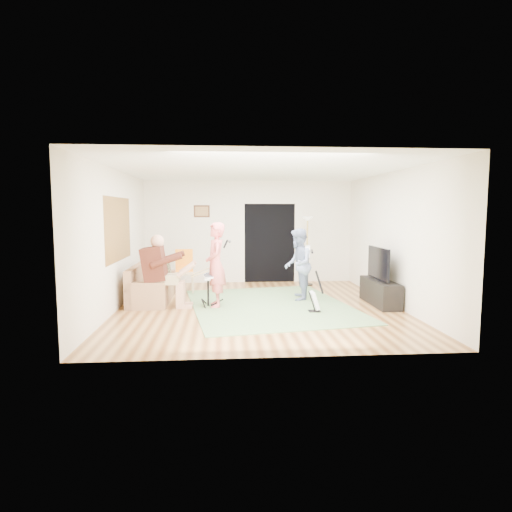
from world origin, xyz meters
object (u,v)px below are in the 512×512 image
Objects in this scene: drum_kit at (208,292)px; television at (378,263)px; guitarist at (298,264)px; guitar_spare at (315,300)px; sofa at (149,289)px; singer at (216,265)px; torchiere_lamp at (307,238)px; dining_chair at (185,277)px; tv_cabinet at (380,292)px.

television reaches higher than drum_kit.
guitarist is 1.28m from guitar_spare.
singer is (1.44, -0.69, 0.59)m from sofa.
guitar_spare is 3.17m from torchiere_lamp.
torchiere_lamp is 2.63m from television.
guitarist is at bearing -28.76° from dining_chair.
singer is 3.29m from television.
dining_chair is at bearing -101.22° from guitarist.
drum_kit is 3.51m from torchiere_lamp.
guitar_spare is 0.57× the size of tv_cabinet.
sofa is at bearing -134.04° from dining_chair.
singer is at bearing 179.39° from television.
torchiere_lamp is (2.30, 2.37, 0.37)m from singer.
torchiere_lamp reaches higher than tv_cabinet.
singer reaches higher than drum_kit.
guitarist reaches higher than dining_chair.
tv_cabinet is at bearing 21.29° from guitar_spare.
drum_kit reaches higher than tv_cabinet.
tv_cabinet is (4.78, -0.72, -0.00)m from sofa.
torchiere_lamp is at bearing 43.56° from drum_kit.
torchiere_lamp reaches higher than guitarist.
guitar_spare is at bearing -158.03° from television.
guitarist is 0.87× the size of torchiere_lamp.
singer is at bearing -61.59° from guitarist.
sofa is 1.44m from drum_kit.
drum_kit is at bearing -26.85° from sofa.
torchiere_lamp is 1.26× the size of tv_cabinet.
torchiere_lamp is at bearing 174.25° from guitarist.
dining_chair is at bearing -159.80° from singer.
singer is at bearing -70.71° from dining_chair.
tv_cabinet is at bearing -66.59° from torchiere_lamp.
tv_cabinet is (1.04, -2.41, -0.96)m from torchiere_lamp.
dining_chair reaches higher than tv_cabinet.
dining_chair is at bearing 158.36° from television.
torchiere_lamp is (0.43, 2.98, 0.98)m from guitar_spare.
guitar_spare is at bearing -98.25° from torchiere_lamp.
sofa is 1.34× the size of tv_cabinet.
guitar_spare is at bearing 17.33° from guitarist.
drum_kit is 0.61× the size of television.
guitarist is (1.90, 0.51, 0.48)m from drum_kit.
sofa is 1.76× the size of television.
drum_kit is at bearing -75.05° from dining_chair.
dining_chair is 0.72× the size of tv_cabinet.
television is (-0.05, 0.00, 0.60)m from tv_cabinet.
sofa is 1.12× the size of singer.
torchiere_lamp is 1.75× the size of dining_chair.
singer is at bearing 161.95° from guitar_spare.
tv_cabinet is (1.47, 0.57, 0.02)m from guitar_spare.
guitarist is at bearing 14.92° from drum_kit.
guitar_spare is 0.79× the size of dining_chair.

